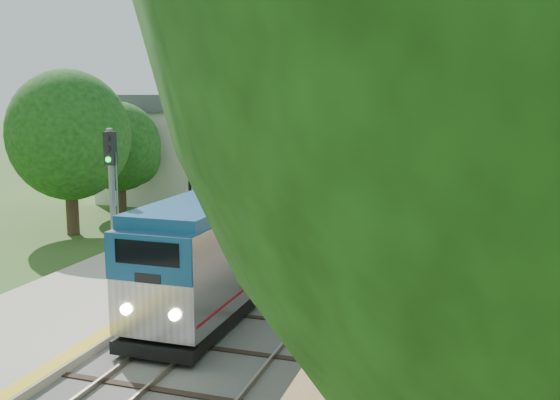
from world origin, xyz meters
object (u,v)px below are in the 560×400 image
(train, at_px, (385,155))
(signal_farside, at_px, (432,161))
(signal_gantry, at_px, (418,126))
(lamppost_far, at_px, (191,217))
(signal_platform, at_px, (113,202))
(station_building, at_px, (162,147))

(train, xyz_separation_m, signal_farside, (6.20, -24.22, 2.05))
(signal_gantry, distance_m, lamppost_far, 42.12)
(signal_platform, bearing_deg, station_building, 114.98)
(signal_gantry, distance_m, signal_platform, 49.11)
(train, distance_m, signal_farside, 25.09)
(train, bearing_deg, signal_farside, -75.64)
(signal_platform, bearing_deg, train, 86.16)
(station_building, xyz_separation_m, train, (14.00, 19.38, -1.94))
(train, xyz_separation_m, signal_platform, (-2.90, -43.20, 2.21))
(lamppost_far, xyz_separation_m, signal_platform, (0.63, -7.19, 1.88))
(signal_platform, bearing_deg, signal_farside, 64.38)
(signal_platform, distance_m, signal_farside, 21.05)
(station_building, xyz_separation_m, signal_platform, (11.10, -23.82, 0.27))
(lamppost_far, height_order, signal_farside, signal_farside)
(station_building, bearing_deg, signal_gantry, 56.62)
(lamppost_far, bearing_deg, signal_farside, 50.46)
(signal_farside, bearing_deg, signal_gantry, 97.12)
(signal_farside, bearing_deg, station_building, 166.51)
(station_building, distance_m, signal_platform, 26.28)
(signal_gantry, distance_m, signal_farside, 30.07)
(signal_platform, height_order, signal_farside, signal_platform)
(signal_gantry, relative_size, train, 0.09)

